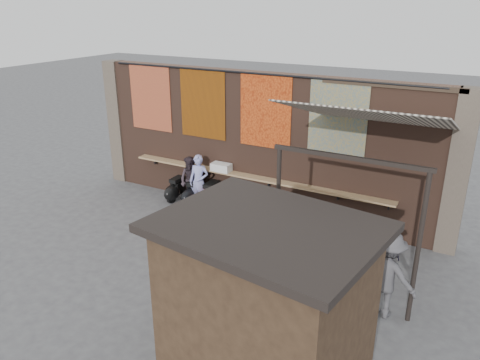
{
  "coord_description": "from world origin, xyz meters",
  "views": [
    {
      "loc": [
        5.64,
        -8.71,
        5.76
      ],
      "look_at": [
        0.22,
        1.2,
        1.44
      ],
      "focal_mm": 35.0,
      "sensor_mm": 36.0,
      "label": 1
    }
  ],
  "objects_px": {
    "scooter_stool_5": "(266,210)",
    "scooter_stool_6": "(287,212)",
    "scooter_stool_3": "(228,199)",
    "shopper_tan": "(306,228)",
    "scooter_stool_1": "(193,193)",
    "diner_right": "(191,181)",
    "scooter_stool_0": "(176,189)",
    "shopper_grey": "(386,275)",
    "diner_left": "(199,182)",
    "shopper_navy": "(377,257)",
    "scooter_stool_4": "(249,206)",
    "shelf_box": "(221,167)",
    "market_stall": "(265,318)",
    "scooter_stool_2": "(210,196)",
    "scooter_stool_7": "(311,219)"
  },
  "relations": [
    {
      "from": "diner_left",
      "to": "shopper_navy",
      "type": "distance_m",
      "value": 5.9
    },
    {
      "from": "scooter_stool_5",
      "to": "shopper_tan",
      "type": "bearing_deg",
      "value": -36.36
    },
    {
      "from": "shopper_grey",
      "to": "scooter_stool_5",
      "type": "bearing_deg",
      "value": -27.06
    },
    {
      "from": "scooter_stool_1",
      "to": "scooter_stool_4",
      "type": "bearing_deg",
      "value": 0.05
    },
    {
      "from": "shelf_box",
      "to": "scooter_stool_2",
      "type": "relative_size",
      "value": 0.7
    },
    {
      "from": "shelf_box",
      "to": "scooter_stool_3",
      "type": "bearing_deg",
      "value": -38.53
    },
    {
      "from": "scooter_stool_4",
      "to": "scooter_stool_5",
      "type": "height_order",
      "value": "scooter_stool_5"
    },
    {
      "from": "scooter_stool_3",
      "to": "market_stall",
      "type": "distance_m",
      "value": 6.86
    },
    {
      "from": "scooter_stool_0",
      "to": "scooter_stool_5",
      "type": "bearing_deg",
      "value": -0.76
    },
    {
      "from": "shelf_box",
      "to": "diner_left",
      "type": "height_order",
      "value": "diner_left"
    },
    {
      "from": "scooter_stool_0",
      "to": "diner_right",
      "type": "height_order",
      "value": "diner_right"
    },
    {
      "from": "scooter_stool_5",
      "to": "shopper_navy",
      "type": "distance_m",
      "value": 3.9
    },
    {
      "from": "scooter_stool_5",
      "to": "shopper_navy",
      "type": "xyz_separation_m",
      "value": [
        3.44,
        -1.8,
        0.38
      ]
    },
    {
      "from": "scooter_stool_2",
      "to": "diner_left",
      "type": "xyz_separation_m",
      "value": [
        -0.33,
        -0.07,
        0.42
      ]
    },
    {
      "from": "scooter_stool_3",
      "to": "market_stall",
      "type": "bearing_deg",
      "value": -55.16
    },
    {
      "from": "scooter_stool_5",
      "to": "shopper_tan",
      "type": "height_order",
      "value": "shopper_tan"
    },
    {
      "from": "scooter_stool_0",
      "to": "scooter_stool_2",
      "type": "height_order",
      "value": "scooter_stool_2"
    },
    {
      "from": "scooter_stool_0",
      "to": "scooter_stool_5",
      "type": "distance_m",
      "value": 3.1
    },
    {
      "from": "market_stall",
      "to": "diner_right",
      "type": "bearing_deg",
      "value": 140.79
    },
    {
      "from": "market_stall",
      "to": "scooter_stool_5",
      "type": "bearing_deg",
      "value": 123.4
    },
    {
      "from": "scooter_stool_0",
      "to": "diner_right",
      "type": "relative_size",
      "value": 0.51
    },
    {
      "from": "diner_right",
      "to": "scooter_stool_1",
      "type": "bearing_deg",
      "value": 12.89
    },
    {
      "from": "scooter_stool_0",
      "to": "diner_left",
      "type": "xyz_separation_m",
      "value": [
        0.91,
        -0.07,
        0.45
      ]
    },
    {
      "from": "scooter_stool_0",
      "to": "market_stall",
      "type": "xyz_separation_m",
      "value": [
        5.73,
        -5.59,
        1.07
      ]
    },
    {
      "from": "scooter_stool_1",
      "to": "diner_right",
      "type": "distance_m",
      "value": 0.38
    },
    {
      "from": "scooter_stool_5",
      "to": "scooter_stool_6",
      "type": "distance_m",
      "value": 0.6
    },
    {
      "from": "scooter_stool_6",
      "to": "scooter_stool_0",
      "type": "bearing_deg",
      "value": -179.7
    },
    {
      "from": "diner_left",
      "to": "scooter_stool_2",
      "type": "bearing_deg",
      "value": 0.13
    },
    {
      "from": "diner_right",
      "to": "scooter_stool_4",
      "type": "bearing_deg",
      "value": 4.41
    },
    {
      "from": "shopper_grey",
      "to": "shopper_tan",
      "type": "bearing_deg",
      "value": -25.74
    },
    {
      "from": "scooter_stool_3",
      "to": "market_stall",
      "type": "relative_size",
      "value": 0.31
    },
    {
      "from": "scooter_stool_6",
      "to": "shopper_grey",
      "type": "distance_m",
      "value": 4.19
    },
    {
      "from": "shopper_grey",
      "to": "scooter_stool_3",
      "type": "bearing_deg",
      "value": -20.05
    },
    {
      "from": "scooter_stool_3",
      "to": "scooter_stool_7",
      "type": "xyz_separation_m",
      "value": [
        2.54,
        0.04,
        -0.06
      ]
    },
    {
      "from": "shelf_box",
      "to": "market_stall",
      "type": "xyz_separation_m",
      "value": [
        4.26,
        -5.87,
        0.19
      ]
    },
    {
      "from": "scooter_stool_0",
      "to": "shopper_navy",
      "type": "distance_m",
      "value": 6.8
    },
    {
      "from": "scooter_stool_6",
      "to": "shopper_tan",
      "type": "height_order",
      "value": "shopper_tan"
    },
    {
      "from": "scooter_stool_3",
      "to": "shopper_tan",
      "type": "xyz_separation_m",
      "value": [
        2.86,
        -1.21,
        0.31
      ]
    },
    {
      "from": "shopper_grey",
      "to": "scooter_stool_7",
      "type": "bearing_deg",
      "value": -39.44
    },
    {
      "from": "shelf_box",
      "to": "scooter_stool_6",
      "type": "relative_size",
      "value": 0.68
    },
    {
      "from": "diner_left",
      "to": "shopper_tan",
      "type": "bearing_deg",
      "value": -29.07
    },
    {
      "from": "scooter_stool_0",
      "to": "shopper_grey",
      "type": "relative_size",
      "value": 0.42
    },
    {
      "from": "scooter_stool_7",
      "to": "market_stall",
      "type": "height_order",
      "value": "market_stall"
    },
    {
      "from": "scooter_stool_4",
      "to": "shopper_tan",
      "type": "height_order",
      "value": "shopper_tan"
    },
    {
      "from": "scooter_stool_5",
      "to": "scooter_stool_7",
      "type": "xyz_separation_m",
      "value": [
        1.29,
        0.06,
        -0.01
      ]
    },
    {
      "from": "diner_left",
      "to": "market_stall",
      "type": "xyz_separation_m",
      "value": [
        4.82,
        -5.52,
        0.62
      ]
    },
    {
      "from": "diner_left",
      "to": "market_stall",
      "type": "distance_m",
      "value": 7.35
    },
    {
      "from": "scooter_stool_3",
      "to": "scooter_stool_5",
      "type": "height_order",
      "value": "scooter_stool_3"
    },
    {
      "from": "shopper_tan",
      "to": "scooter_stool_4",
      "type": "bearing_deg",
      "value": 124.73
    },
    {
      "from": "scooter_stool_4",
      "to": "scooter_stool_0",
      "type": "bearing_deg",
      "value": 179.8
    }
  ]
}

